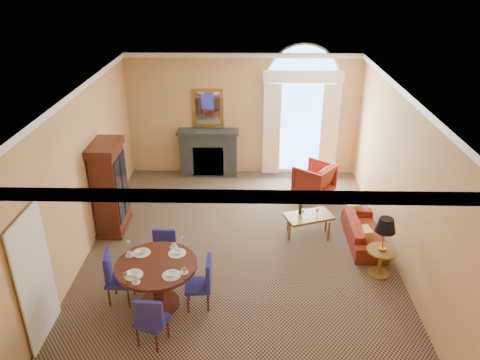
{
  "coord_description": "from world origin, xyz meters",
  "views": [
    {
      "loc": [
        0.19,
        -7.9,
        5.34
      ],
      "look_at": [
        0.0,
        0.5,
        1.3
      ],
      "focal_mm": 35.0,
      "sensor_mm": 36.0,
      "label": 1
    }
  ],
  "objects_px": {
    "armchair": "(314,179)",
    "side_table": "(384,240)",
    "armoire": "(110,189)",
    "dining_table": "(157,275)",
    "coffee_table": "(308,217)",
    "sofa": "(364,231)"
  },
  "relations": [
    {
      "from": "armchair",
      "to": "side_table",
      "type": "distance_m",
      "value": 3.4
    },
    {
      "from": "armoire",
      "to": "side_table",
      "type": "relative_size",
      "value": 1.69
    },
    {
      "from": "armchair",
      "to": "side_table",
      "type": "relative_size",
      "value": 0.73
    },
    {
      "from": "dining_table",
      "to": "coffee_table",
      "type": "xyz_separation_m",
      "value": [
        2.73,
        2.25,
        -0.16
      ]
    },
    {
      "from": "armoire",
      "to": "sofa",
      "type": "height_order",
      "value": "armoire"
    },
    {
      "from": "dining_table",
      "to": "side_table",
      "type": "bearing_deg",
      "value": 13.41
    },
    {
      "from": "dining_table",
      "to": "armchair",
      "type": "bearing_deg",
      "value": 53.77
    },
    {
      "from": "coffee_table",
      "to": "dining_table",
      "type": "bearing_deg",
      "value": -160.01
    },
    {
      "from": "sofa",
      "to": "armchair",
      "type": "xyz_separation_m",
      "value": [
        -0.77,
        2.18,
        0.14
      ]
    },
    {
      "from": "sofa",
      "to": "armoire",
      "type": "bearing_deg",
      "value": 85.98
    },
    {
      "from": "armchair",
      "to": "side_table",
      "type": "xyz_separation_m",
      "value": [
        0.82,
        -3.28,
        0.37
      ]
    },
    {
      "from": "armchair",
      "to": "side_table",
      "type": "bearing_deg",
      "value": 51.83
    },
    {
      "from": "dining_table",
      "to": "sofa",
      "type": "height_order",
      "value": "dining_table"
    },
    {
      "from": "armchair",
      "to": "coffee_table",
      "type": "bearing_deg",
      "value": 27.4
    },
    {
      "from": "sofa",
      "to": "armchair",
      "type": "height_order",
      "value": "armchair"
    },
    {
      "from": "armoire",
      "to": "dining_table",
      "type": "distance_m",
      "value": 2.85
    },
    {
      "from": "dining_table",
      "to": "sofa",
      "type": "distance_m",
      "value": 4.38
    },
    {
      "from": "armoire",
      "to": "side_table",
      "type": "xyz_separation_m",
      "value": [
        5.32,
        -1.52,
        -0.19
      ]
    },
    {
      "from": "dining_table",
      "to": "armchair",
      "type": "distance_m",
      "value": 5.23
    },
    {
      "from": "dining_table",
      "to": "coffee_table",
      "type": "distance_m",
      "value": 3.54
    },
    {
      "from": "armoire",
      "to": "armchair",
      "type": "relative_size",
      "value": 2.32
    },
    {
      "from": "armoire",
      "to": "dining_table",
      "type": "height_order",
      "value": "armoire"
    }
  ]
}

